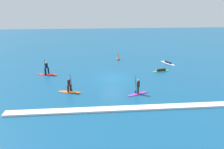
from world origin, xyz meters
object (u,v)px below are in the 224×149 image
Objects in this scene: surfer_on_white_board at (168,63)px; marker_buoy at (118,59)px; surfer_on_red_board at (47,71)px; surfer_on_green_board at (161,70)px; surfer_on_orange_board at (69,88)px; surfer_on_purple_board at (138,90)px.

marker_buoy reaches higher than surfer_on_white_board.
marker_buoy is at bearing 46.75° from surfer_on_white_board.
surfer_on_green_board is (16.29, 0.01, -0.36)m from surfer_on_red_board.
surfer_on_orange_board is 18.44m from surfer_on_white_board.
surfer_on_orange_board is at bearing -33.11° from surfer_on_purple_board.
surfer_on_purple_board is (7.51, -1.20, 0.04)m from surfer_on_orange_board.
surfer_on_red_board is at bearing 134.06° from surfer_on_orange_board.
surfer_on_purple_board is (11.26, -7.70, 0.02)m from surfer_on_red_board.
surfer_on_purple_board is at bearing 161.50° from surfer_on_red_board.
surfer_on_red_board is 19.25m from surfer_on_white_board.
surfer_on_green_board is at bearing -52.69° from marker_buoy.
marker_buoy is at bearing -112.52° from surfer_on_purple_board.
surfer_on_purple_board reaches higher than surfer_on_white_board.
surfer_on_white_board is (18.80, 4.14, -0.39)m from surfer_on_red_board.
surfer_on_white_board is 4.83m from surfer_on_green_board.
surfer_on_orange_board is at bearing -117.53° from marker_buoy.
surfer_on_purple_board is 0.89× the size of surfer_on_green_board.
surfer_on_green_board is 2.10× the size of marker_buoy.
surfer_on_orange_board is 14.14m from surfer_on_green_board.
surfer_on_green_board reaches higher than surfer_on_white_board.
surfer_on_red_board reaches higher than surfer_on_green_board.
surfer_on_red_board is 2.31× the size of marker_buoy.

